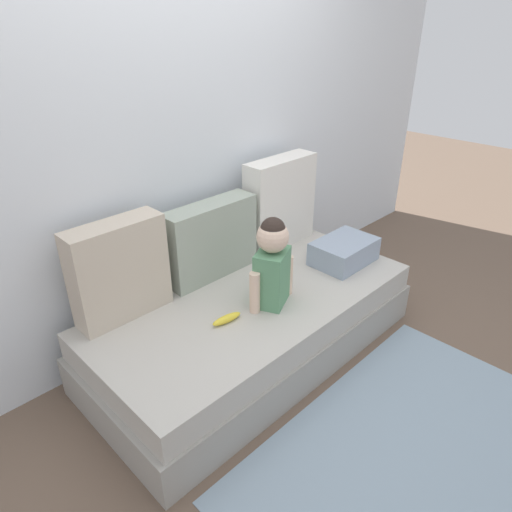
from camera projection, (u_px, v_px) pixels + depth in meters
ground_plane at (254, 350)px, 2.75m from camera, size 12.00×12.00×0.00m
back_wall at (179, 118)px, 2.52m from camera, size 5.13×0.10×2.57m
couch at (254, 324)px, 2.66m from camera, size 1.93×0.92×0.39m
throw_pillow_left at (119, 271)px, 2.30m from camera, size 0.49×0.16×0.52m
throw_pillow_center at (211, 240)px, 2.69m from camera, size 0.60×0.16×0.45m
throw_pillow_right at (280, 203)px, 3.03m from camera, size 0.54×0.16×0.60m
toddler at (272, 261)px, 2.40m from camera, size 0.32×0.22×0.50m
banana at (227, 319)px, 2.34m from camera, size 0.17×0.06×0.04m
folded_blanket at (344, 251)px, 2.89m from camera, size 0.40×0.28×0.15m
floor_rug at (408, 450)px, 2.12m from camera, size 1.74×1.00×0.01m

